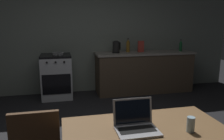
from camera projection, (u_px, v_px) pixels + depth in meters
back_wall at (96, 29)px, 5.04m from camera, size 6.40×0.10×2.77m
kitchen_counter at (144, 72)px, 5.13m from camera, size 2.16×0.64×0.89m
stove_oven at (57, 76)px, 4.71m from camera, size 0.60×0.62×0.89m
dining_table at (148, 140)px, 1.78m from camera, size 1.29×0.79×0.73m
laptop at (136, 125)px, 1.77m from camera, size 0.32×0.26×0.23m
electric_kettle at (116, 47)px, 4.87m from camera, size 0.18×0.15×0.26m
bottle at (181, 46)px, 5.14m from camera, size 0.07×0.07×0.26m
frying_pan at (58, 54)px, 4.60m from camera, size 0.23×0.40×0.05m
drinking_glass at (191, 124)px, 1.74m from camera, size 0.06×0.06×0.12m
cereal_box at (141, 46)px, 5.01m from camera, size 0.13×0.05×0.24m
bottle_b at (128, 46)px, 5.01m from camera, size 0.08×0.08×0.29m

